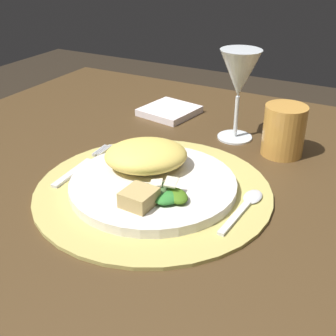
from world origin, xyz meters
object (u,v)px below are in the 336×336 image
object	(u,v)px
amber_tumbler	(284,131)
spoon	(247,203)
dining_table	(196,236)
fork	(81,166)
dinner_plate	(153,184)
napkin	(169,111)
wine_glass	(239,76)

from	to	relation	value
amber_tumbler	spoon	bearing A→B (deg)	-88.38
dining_table	fork	xyz separation A→B (m)	(-0.19, -0.07, 0.13)
dinner_plate	napkin	size ratio (longest dim) A/B	2.33
fork	wine_glass	distance (m)	0.34
dining_table	dinner_plate	size ratio (longest dim) A/B	4.58
spoon	amber_tumbler	world-z (taller)	amber_tumbler
dinner_plate	napkin	bearing A→B (deg)	113.89
dinner_plate	fork	size ratio (longest dim) A/B	1.54
spoon	napkin	distance (m)	0.41
dinner_plate	spoon	world-z (taller)	dinner_plate
dining_table	dinner_plate	distance (m)	0.16
dining_table	fork	bearing A→B (deg)	-160.95
fork	amber_tumbler	xyz separation A→B (m)	(0.29, 0.23, 0.04)
dining_table	napkin	bearing A→B (deg)	127.08
amber_tumbler	dining_table	bearing A→B (deg)	-119.96
dining_table	dinner_plate	xyz separation A→B (m)	(-0.05, -0.07, 0.13)
spoon	dinner_plate	bearing A→B (deg)	-169.89
spoon	fork	bearing A→B (deg)	-175.34
spoon	amber_tumbler	xyz separation A→B (m)	(-0.01, 0.21, 0.04)
napkin	dining_table	bearing A→B (deg)	-52.92
wine_glass	amber_tumbler	bearing A→B (deg)	-14.25
spoon	wine_glass	bearing A→B (deg)	114.81
fork	wine_glass	bearing A→B (deg)	54.20
dining_table	amber_tumbler	world-z (taller)	amber_tumbler
wine_glass	amber_tumbler	xyz separation A→B (m)	(0.10, -0.03, -0.08)
fork	napkin	distance (m)	0.32
dining_table	wine_glass	world-z (taller)	wine_glass
amber_tumbler	fork	bearing A→B (deg)	-141.18
napkin	amber_tumbler	size ratio (longest dim) A/B	1.20
wine_glass	fork	bearing A→B (deg)	-125.80
amber_tumbler	dinner_plate	bearing A→B (deg)	-121.21
dining_table	dinner_plate	world-z (taller)	dinner_plate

